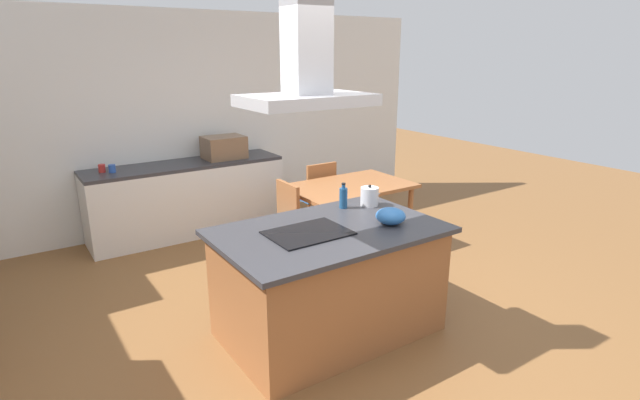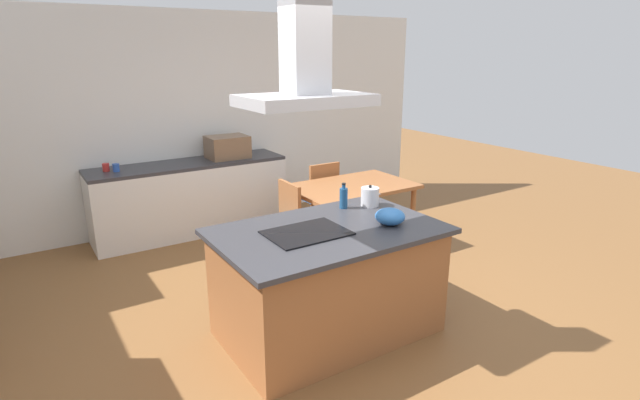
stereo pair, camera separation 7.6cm
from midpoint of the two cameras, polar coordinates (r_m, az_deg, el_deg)
name	(u,v)px [view 2 (the right image)]	position (r m, az deg, el deg)	size (l,w,h in m)	color
ground	(250,267)	(5.39, -7.63, -7.64)	(16.00, 16.00, 0.00)	brown
wall_back	(187,121)	(6.60, -14.72, 8.75)	(7.20, 0.10, 2.70)	white
kitchen_island	(328,281)	(4.01, 1.50, -9.33)	(1.74, 1.11, 0.90)	#995B33
cooktop	(307,233)	(3.73, -0.97, -3.80)	(0.60, 0.44, 0.01)	black
tea_kettle	(370,197)	(4.39, 6.27, 0.38)	(0.21, 0.16, 0.19)	silver
olive_oil_bottle	(344,198)	(4.30, 3.24, 0.28)	(0.07, 0.07, 0.22)	navy
mixing_bowl	(390,216)	(3.95, 8.62, -1.88)	(0.24, 0.24, 0.13)	#2D6BB7
back_counter	(191,198)	(6.39, -14.31, 0.26)	(2.38, 0.62, 0.90)	silver
countertop_microwave	(227,147)	(6.43, -10.28, 6.03)	(0.50, 0.38, 0.28)	brown
coffee_mug_red	(106,167)	(6.12, -23.11, 3.47)	(0.08, 0.08, 0.09)	red
coffee_mug_blue	(116,168)	(6.06, -22.11, 3.47)	(0.08, 0.08, 0.09)	#2D56B2
dining_table	(351,192)	(5.67, 4.01, 0.94)	(1.40, 0.90, 0.75)	#995B33
chair_facing_back_wall	(320,192)	(6.24, 0.34, 0.95)	(0.42, 0.42, 0.89)	#2D6BB7
chair_at_left_end	(281,219)	(5.25, -4.07, -2.22)	(0.42, 0.42, 0.89)	#2D6BB7
range_hood	(305,69)	(3.49, -1.07, 14.90)	(0.90, 0.55, 0.78)	#ADADB2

